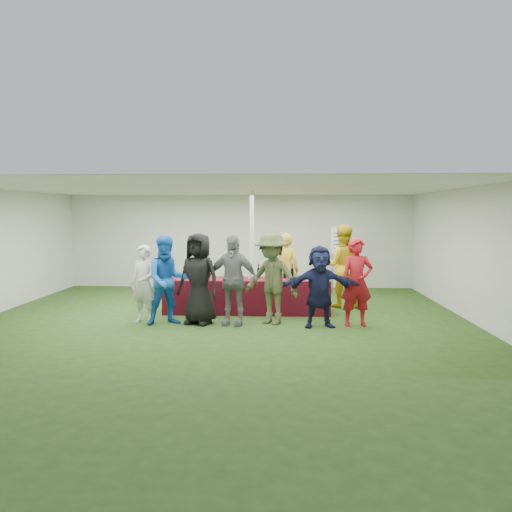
{
  "coord_description": "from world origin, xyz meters",
  "views": [
    {
      "loc": [
        1.14,
        -10.55,
        2.2
      ],
      "look_at": [
        0.64,
        0.24,
        1.25
      ],
      "focal_mm": 35.0,
      "sensor_mm": 36.0,
      "label": 1
    }
  ],
  "objects_px": {
    "customer_2": "(199,279)",
    "staff_pourer": "(285,270)",
    "customer_3": "(232,280)",
    "customer_5": "(320,286)",
    "dump_bucket": "(321,276)",
    "wine_list_sign": "(340,246)",
    "customer_6": "(357,282)",
    "customer_1": "(168,280)",
    "customer_4": "(272,279)",
    "serving_table": "(247,296)",
    "customer_0": "(144,284)",
    "staff_back": "(342,266)"
  },
  "relations": [
    {
      "from": "customer_1",
      "to": "dump_bucket",
      "type": "bearing_deg",
      "value": -4.47
    },
    {
      "from": "staff_pourer",
      "to": "customer_6",
      "type": "relative_size",
      "value": 1.02
    },
    {
      "from": "customer_2",
      "to": "customer_4",
      "type": "distance_m",
      "value": 1.44
    },
    {
      "from": "staff_pourer",
      "to": "customer_3",
      "type": "xyz_separation_m",
      "value": [
        -1.06,
        -1.86,
        0.02
      ]
    },
    {
      "from": "wine_list_sign",
      "to": "customer_1",
      "type": "height_order",
      "value": "wine_list_sign"
    },
    {
      "from": "customer_1",
      "to": "customer_6",
      "type": "relative_size",
      "value": 1.02
    },
    {
      "from": "customer_0",
      "to": "customer_3",
      "type": "xyz_separation_m",
      "value": [
        1.77,
        -0.08,
        0.1
      ]
    },
    {
      "from": "customer_5",
      "to": "staff_pourer",
      "type": "bearing_deg",
      "value": 101.78
    },
    {
      "from": "serving_table",
      "to": "customer_0",
      "type": "bearing_deg",
      "value": -150.78
    },
    {
      "from": "customer_0",
      "to": "customer_2",
      "type": "relative_size",
      "value": 0.87
    },
    {
      "from": "customer_1",
      "to": "customer_4",
      "type": "height_order",
      "value": "customer_4"
    },
    {
      "from": "dump_bucket",
      "to": "customer_4",
      "type": "bearing_deg",
      "value": -140.52
    },
    {
      "from": "customer_4",
      "to": "customer_5",
      "type": "bearing_deg",
      "value": 14.95
    },
    {
      "from": "wine_list_sign",
      "to": "staff_back",
      "type": "distance_m",
      "value": 1.81
    },
    {
      "from": "customer_3",
      "to": "serving_table",
      "type": "bearing_deg",
      "value": 91.45
    },
    {
      "from": "staff_pourer",
      "to": "customer_0",
      "type": "height_order",
      "value": "staff_pourer"
    },
    {
      "from": "customer_3",
      "to": "customer_5",
      "type": "distance_m",
      "value": 1.69
    },
    {
      "from": "customer_3",
      "to": "customer_1",
      "type": "bearing_deg",
      "value": -167.89
    },
    {
      "from": "staff_back",
      "to": "serving_table",
      "type": "bearing_deg",
      "value": 19.71
    },
    {
      "from": "serving_table",
      "to": "customer_4",
      "type": "relative_size",
      "value": 2.0
    },
    {
      "from": "customer_1",
      "to": "customer_4",
      "type": "distance_m",
      "value": 2.05
    },
    {
      "from": "customer_1",
      "to": "staff_pourer",
      "type": "bearing_deg",
      "value": 16.67
    },
    {
      "from": "serving_table",
      "to": "dump_bucket",
      "type": "relative_size",
      "value": 15.42
    },
    {
      "from": "customer_2",
      "to": "customer_1",
      "type": "bearing_deg",
      "value": -153.39
    },
    {
      "from": "dump_bucket",
      "to": "customer_2",
      "type": "xyz_separation_m",
      "value": [
        -2.48,
        -0.92,
        0.06
      ]
    },
    {
      "from": "serving_table",
      "to": "customer_3",
      "type": "relative_size",
      "value": 2.04
    },
    {
      "from": "customer_2",
      "to": "staff_pourer",
      "type": "bearing_deg",
      "value": 66.79
    },
    {
      "from": "customer_3",
      "to": "staff_back",
      "type": "bearing_deg",
      "value": 50.87
    },
    {
      "from": "dump_bucket",
      "to": "customer_3",
      "type": "distance_m",
      "value": 2.05
    },
    {
      "from": "customer_0",
      "to": "wine_list_sign",
      "type": "bearing_deg",
      "value": 58.97
    },
    {
      "from": "customer_0",
      "to": "customer_1",
      "type": "relative_size",
      "value": 0.89
    },
    {
      "from": "customer_4",
      "to": "customer_0",
      "type": "bearing_deg",
      "value": -150.19
    },
    {
      "from": "dump_bucket",
      "to": "staff_pourer",
      "type": "xyz_separation_m",
      "value": [
        -0.75,
        0.89,
        0.03
      ]
    },
    {
      "from": "staff_back",
      "to": "customer_4",
      "type": "height_order",
      "value": "staff_back"
    },
    {
      "from": "dump_bucket",
      "to": "customer_4",
      "type": "distance_m",
      "value": 1.35
    },
    {
      "from": "customer_2",
      "to": "customer_6",
      "type": "xyz_separation_m",
      "value": [
        3.08,
        -0.04,
        -0.05
      ]
    },
    {
      "from": "customer_4",
      "to": "customer_6",
      "type": "distance_m",
      "value": 1.65
    },
    {
      "from": "customer_2",
      "to": "dump_bucket",
      "type": "bearing_deg",
      "value": 40.75
    },
    {
      "from": "wine_list_sign",
      "to": "customer_4",
      "type": "distance_m",
      "value": 4.04
    },
    {
      "from": "customer_2",
      "to": "staff_back",
      "type": "bearing_deg",
      "value": 52.53
    },
    {
      "from": "serving_table",
      "to": "customer_0",
      "type": "distance_m",
      "value": 2.3
    },
    {
      "from": "dump_bucket",
      "to": "customer_1",
      "type": "distance_m",
      "value": 3.24
    },
    {
      "from": "customer_0",
      "to": "customer_4",
      "type": "bearing_deg",
      "value": 19.4
    },
    {
      "from": "dump_bucket",
      "to": "wine_list_sign",
      "type": "height_order",
      "value": "wine_list_sign"
    },
    {
      "from": "serving_table",
      "to": "wine_list_sign",
      "type": "xyz_separation_m",
      "value": [
        2.33,
        2.53,
        0.94
      ]
    },
    {
      "from": "serving_table",
      "to": "wine_list_sign",
      "type": "bearing_deg",
      "value": 47.33
    },
    {
      "from": "customer_1",
      "to": "serving_table",
      "type": "bearing_deg",
      "value": 16.93
    },
    {
      "from": "dump_bucket",
      "to": "customer_0",
      "type": "distance_m",
      "value": 3.69
    },
    {
      "from": "staff_back",
      "to": "customer_6",
      "type": "distance_m",
      "value": 1.94
    },
    {
      "from": "staff_back",
      "to": "customer_6",
      "type": "height_order",
      "value": "staff_back"
    }
  ]
}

